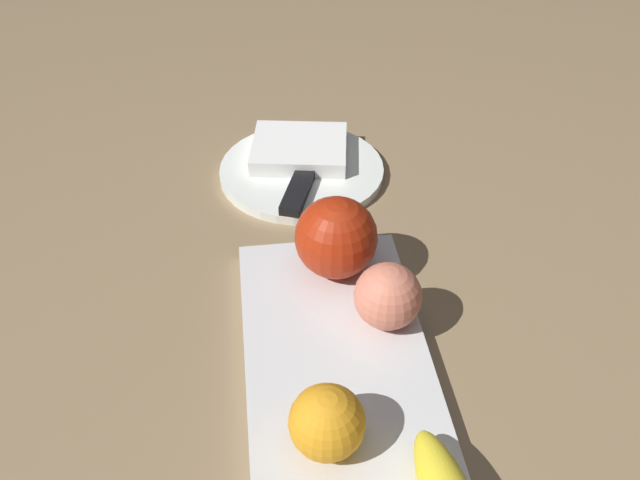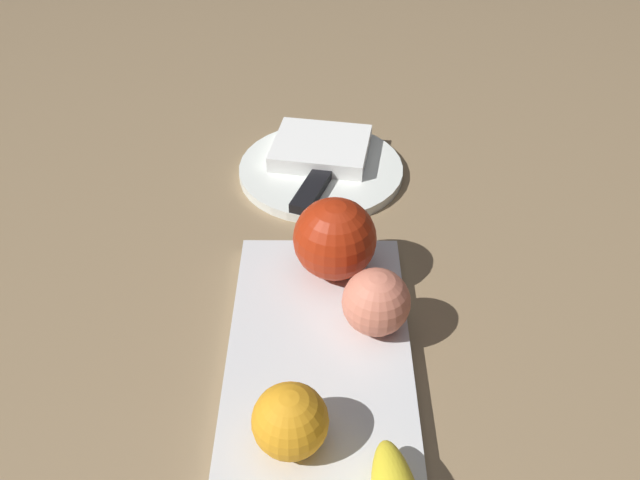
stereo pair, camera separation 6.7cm
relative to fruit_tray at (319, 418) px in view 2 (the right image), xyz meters
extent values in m
plane|color=#8B7150|center=(-0.03, 0.01, -0.01)|extent=(2.40, 2.40, 0.00)
cube|color=silver|center=(0.00, 0.00, 0.00)|extent=(0.44, 0.17, 0.02)
sphere|color=#AA270E|center=(0.17, -0.01, 0.05)|extent=(0.08, 0.08, 0.08)
sphere|color=orange|center=(-0.03, 0.02, 0.04)|extent=(0.06, 0.06, 0.06)
sphere|color=#DE7B60|center=(0.10, -0.05, 0.04)|extent=(0.06, 0.06, 0.06)
cylinder|color=white|center=(0.37, 0.00, 0.00)|extent=(0.21, 0.21, 0.01)
cube|color=white|center=(0.39, 0.00, 0.01)|extent=(0.12, 0.13, 0.02)
cube|color=silver|center=(0.37, -0.01, 0.00)|extent=(0.15, 0.07, 0.00)
cube|color=black|center=(0.31, 0.01, 0.01)|extent=(0.09, 0.05, 0.01)
camera|label=1|loc=(-0.32, 0.06, 0.47)|focal=37.05mm
camera|label=2|loc=(-0.32, 0.00, 0.47)|focal=37.05mm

